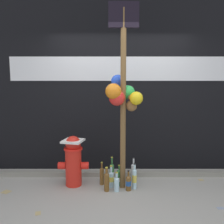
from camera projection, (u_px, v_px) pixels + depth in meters
name	position (u px, v px, depth m)	size (l,w,h in m)	color
ground_plane	(123.00, 204.00, 3.52)	(14.00, 14.00, 0.00)	#9E9B93
building_wall	(120.00, 75.00, 4.69)	(10.00, 0.21, 3.51)	black
curb_strip	(121.00, 174.00, 4.49)	(8.00, 0.12, 0.08)	gray
memorial_post	(122.00, 85.00, 3.81)	(0.56, 0.52, 2.78)	brown
fire_hydrant	(73.00, 160.00, 4.07)	(0.48, 0.37, 0.80)	red
bottle_0	(111.00, 179.00, 4.02)	(0.08, 0.08, 0.35)	#B2DBEA
bottle_1	(134.00, 178.00, 3.97)	(0.07, 0.07, 0.40)	#B2DBEA
bottle_2	(119.00, 177.00, 4.09)	(0.08, 0.08, 0.34)	#337038
bottle_3	(101.00, 175.00, 4.12)	(0.07, 0.07, 0.37)	brown
bottle_4	(128.00, 183.00, 3.91)	(0.08, 0.08, 0.32)	brown
bottle_5	(106.00, 181.00, 3.89)	(0.08, 0.08, 0.38)	brown
bottle_6	(116.00, 183.00, 3.89)	(0.08, 0.08, 0.30)	#B2DBEA
bottle_7	(111.00, 173.00, 4.24)	(0.08, 0.08, 0.42)	#337038
bottle_8	(123.00, 170.00, 4.31)	(0.06, 0.06, 0.43)	silver
bottle_9	(133.00, 172.00, 4.20)	(0.07, 0.07, 0.42)	silver
litter_0	(200.00, 180.00, 4.32)	(0.07, 0.08, 0.01)	tan
litter_1	(220.00, 208.00, 3.40)	(0.09, 0.06, 0.01)	#8C99B2
litter_2	(37.00, 213.00, 3.27)	(0.10, 0.07, 0.01)	tan
litter_3	(6.00, 192.00, 3.87)	(0.12, 0.12, 0.01)	tan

